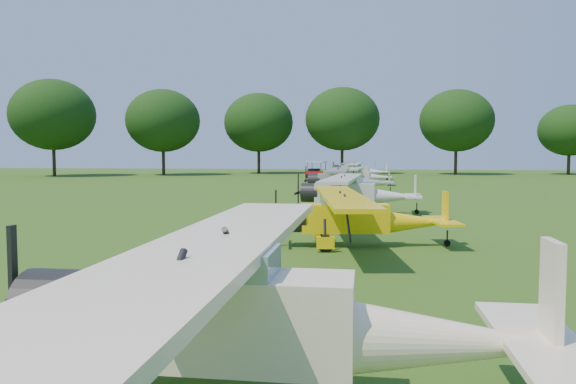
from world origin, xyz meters
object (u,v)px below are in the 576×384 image
at_px(aircraft_1, 258,305).
at_px(aircraft_3, 354,190).
at_px(golf_cart, 316,173).
at_px(aircraft_2, 358,213).
at_px(aircraft_7, 353,167).
at_px(aircraft_5, 360,174).
at_px(aircraft_6, 359,169).
at_px(aircraft_4, 346,178).

height_order(aircraft_1, aircraft_3, aircraft_1).
relative_size(aircraft_1, golf_cart, 3.99).
bearing_deg(aircraft_2, golf_cart, 88.76).
bearing_deg(golf_cart, aircraft_3, -58.27).
height_order(aircraft_2, aircraft_3, aircraft_3).
xyz_separation_m(aircraft_3, aircraft_7, (-1.15, 48.66, -0.05)).
bearing_deg(aircraft_5, aircraft_6, 93.78).
bearing_deg(aircraft_3, aircraft_2, -84.91).
distance_m(aircraft_2, aircraft_6, 47.91).
height_order(aircraft_4, aircraft_7, aircraft_4).
xyz_separation_m(aircraft_4, aircraft_6, (0.68, 24.42, -0.01)).
xyz_separation_m(aircraft_3, aircraft_6, (-0.20, 37.23, 0.02)).
xyz_separation_m(aircraft_6, aircraft_7, (-0.95, 11.43, -0.07)).
bearing_deg(aircraft_1, aircraft_2, 85.17).
relative_size(aircraft_2, aircraft_6, 0.92).
bearing_deg(aircraft_1, aircraft_3, 88.37).
height_order(aircraft_2, aircraft_7, aircraft_7).
xyz_separation_m(aircraft_2, aircraft_3, (-0.38, 10.67, 0.08)).
height_order(aircraft_6, aircraft_7, aircraft_6).
distance_m(aircraft_3, aircraft_7, 48.68).
distance_m(aircraft_7, golf_cart, 10.33).
height_order(aircraft_2, golf_cart, golf_cart).
bearing_deg(golf_cart, aircraft_2, -59.53).
xyz_separation_m(aircraft_2, aircraft_4, (-1.26, 23.49, 0.11)).
distance_m(aircraft_1, golf_cart, 62.40).
bearing_deg(aircraft_7, aircraft_5, -83.72).
xyz_separation_m(aircraft_2, aircraft_7, (-1.53, 59.33, 0.04)).
bearing_deg(aircraft_7, aircraft_4, -86.10).
height_order(aircraft_4, aircraft_5, aircraft_4).
bearing_deg(golf_cart, aircraft_1, -61.80).
xyz_separation_m(aircraft_4, aircraft_5, (0.87, 12.56, -0.15)).
relative_size(aircraft_5, golf_cart, 3.32).
height_order(aircraft_1, aircraft_4, aircraft_1).
bearing_deg(aircraft_4, aircraft_3, -85.92).
relative_size(aircraft_2, aircraft_5, 1.04).
bearing_deg(aircraft_6, aircraft_5, -86.71).
relative_size(aircraft_2, aircraft_7, 0.97).
distance_m(aircraft_1, aircraft_6, 60.14).
bearing_deg(aircraft_2, aircraft_6, 82.72).
height_order(aircraft_2, aircraft_6, aircraft_6).
distance_m(aircraft_4, aircraft_7, 35.85).
bearing_deg(aircraft_4, aircraft_1, -89.50).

